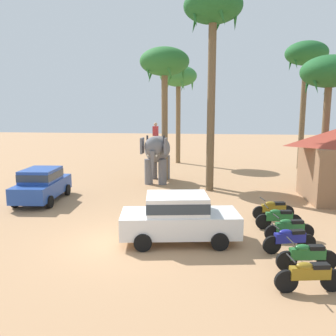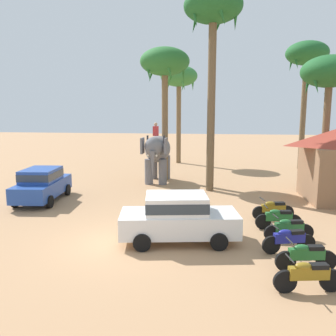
{
  "view_description": "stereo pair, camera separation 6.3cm",
  "coord_description": "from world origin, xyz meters",
  "px_view_note": "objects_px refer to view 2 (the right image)",
  "views": [
    {
      "loc": [
        2.8,
        -11.22,
        4.55
      ],
      "look_at": [
        0.46,
        6.61,
        1.6
      ],
      "focal_mm": 36.89,
      "sensor_mm": 36.0,
      "label": 1
    },
    {
      "loc": [
        2.87,
        -11.21,
        4.55
      ],
      "look_at": [
        0.46,
        6.61,
        1.6
      ],
      "focal_mm": 36.89,
      "sensor_mm": 36.0,
      "label": 2
    }
  ],
  "objects_px": {
    "motorcycle_fourth_in_row": "(289,228)",
    "palm_tree_near_hut": "(213,15)",
    "palm_tree_leaning_seaward": "(330,75)",
    "motorcycle_end_of_row": "(273,209)",
    "car_parked_far_side": "(42,183)",
    "elephant_with_mahout": "(157,152)",
    "motorcycle_far_in_row": "(279,218)",
    "motorcycle_mid_row": "(289,239)",
    "palm_tree_far_back": "(307,58)",
    "palm_tree_behind_elephant": "(179,79)",
    "motorcycle_nearest_camera": "(308,275)",
    "motorcycle_second_in_row": "(306,256)",
    "palm_tree_left_of_road": "(165,66)",
    "car_sedan_foreground": "(178,216)"
  },
  "relations": [
    {
      "from": "motorcycle_fourth_in_row",
      "to": "palm_tree_near_hut",
      "type": "relative_size",
      "value": 0.16
    },
    {
      "from": "palm_tree_near_hut",
      "to": "palm_tree_leaning_seaward",
      "type": "distance_m",
      "value": 7.37
    },
    {
      "from": "motorcycle_end_of_row",
      "to": "car_parked_far_side",
      "type": "bearing_deg",
      "value": 171.89
    },
    {
      "from": "elephant_with_mahout",
      "to": "motorcycle_far_in_row",
      "type": "distance_m",
      "value": 10.54
    },
    {
      "from": "motorcycle_mid_row",
      "to": "palm_tree_far_back",
      "type": "xyz_separation_m",
      "value": [
        4.4,
        17.49,
        8.12
      ]
    },
    {
      "from": "motorcycle_end_of_row",
      "to": "palm_tree_behind_elephant",
      "type": "relative_size",
      "value": 0.21
    },
    {
      "from": "motorcycle_nearest_camera",
      "to": "motorcycle_second_in_row",
      "type": "distance_m",
      "value": 1.26
    },
    {
      "from": "motorcycle_end_of_row",
      "to": "palm_tree_behind_elephant",
      "type": "xyz_separation_m",
      "value": [
        -5.7,
        15.83,
        6.85
      ]
    },
    {
      "from": "palm_tree_near_hut",
      "to": "elephant_with_mahout",
      "type": "bearing_deg",
      "value": 150.05
    },
    {
      "from": "palm_tree_near_hut",
      "to": "palm_tree_left_of_road",
      "type": "relative_size",
      "value": 1.28
    },
    {
      "from": "palm_tree_behind_elephant",
      "to": "motorcycle_mid_row",
      "type": "bearing_deg",
      "value": -73.81
    },
    {
      "from": "car_parked_far_side",
      "to": "palm_tree_behind_elephant",
      "type": "height_order",
      "value": "palm_tree_behind_elephant"
    },
    {
      "from": "motorcycle_nearest_camera",
      "to": "palm_tree_near_hut",
      "type": "bearing_deg",
      "value": 103.31
    },
    {
      "from": "palm_tree_left_of_road",
      "to": "palm_tree_leaning_seaward",
      "type": "height_order",
      "value": "palm_tree_left_of_road"
    },
    {
      "from": "motorcycle_second_in_row",
      "to": "palm_tree_leaning_seaward",
      "type": "height_order",
      "value": "palm_tree_leaning_seaward"
    },
    {
      "from": "motorcycle_far_in_row",
      "to": "palm_tree_left_of_road",
      "type": "distance_m",
      "value": 13.06
    },
    {
      "from": "motorcycle_far_in_row",
      "to": "elephant_with_mahout",
      "type": "bearing_deg",
      "value": 126.29
    },
    {
      "from": "palm_tree_left_of_road",
      "to": "motorcycle_end_of_row",
      "type": "bearing_deg",
      "value": -54.43
    },
    {
      "from": "car_sedan_foreground",
      "to": "car_parked_far_side",
      "type": "xyz_separation_m",
      "value": [
        -7.48,
        4.62,
        0.0
      ]
    },
    {
      "from": "palm_tree_far_back",
      "to": "motorcycle_far_in_row",
      "type": "bearing_deg",
      "value": -105.89
    },
    {
      "from": "motorcycle_end_of_row",
      "to": "palm_tree_leaning_seaward",
      "type": "xyz_separation_m",
      "value": [
        3.82,
        6.41,
        6.11
      ]
    },
    {
      "from": "motorcycle_end_of_row",
      "to": "palm_tree_behind_elephant",
      "type": "distance_m",
      "value": 18.17
    },
    {
      "from": "motorcycle_far_in_row",
      "to": "palm_tree_far_back",
      "type": "xyz_separation_m",
      "value": [
        4.32,
        15.18,
        8.12
      ]
    },
    {
      "from": "car_sedan_foreground",
      "to": "motorcycle_nearest_camera",
      "type": "distance_m",
      "value": 4.76
    },
    {
      "from": "car_parked_far_side",
      "to": "motorcycle_end_of_row",
      "type": "distance_m",
      "value": 11.34
    },
    {
      "from": "motorcycle_far_in_row",
      "to": "palm_tree_behind_elephant",
      "type": "bearing_deg",
      "value": 108.47
    },
    {
      "from": "car_parked_far_side",
      "to": "motorcycle_end_of_row",
      "type": "height_order",
      "value": "car_parked_far_side"
    },
    {
      "from": "palm_tree_left_of_road",
      "to": "motorcycle_far_in_row",
      "type": "bearing_deg",
      "value": -58.18
    },
    {
      "from": "palm_tree_behind_elephant",
      "to": "palm_tree_left_of_road",
      "type": "relative_size",
      "value": 0.98
    },
    {
      "from": "palm_tree_left_of_road",
      "to": "motorcycle_fourth_in_row",
      "type": "bearing_deg",
      "value": -60.6
    },
    {
      "from": "motorcycle_mid_row",
      "to": "palm_tree_near_hut",
      "type": "relative_size",
      "value": 0.16
    },
    {
      "from": "car_parked_far_side",
      "to": "motorcycle_far_in_row",
      "type": "distance_m",
      "value": 11.58
    },
    {
      "from": "car_parked_far_side",
      "to": "elephant_with_mahout",
      "type": "height_order",
      "value": "elephant_with_mahout"
    },
    {
      "from": "motorcycle_nearest_camera",
      "to": "motorcycle_far_in_row",
      "type": "bearing_deg",
      "value": 88.79
    },
    {
      "from": "motorcycle_fourth_in_row",
      "to": "motorcycle_end_of_row",
      "type": "distance_m",
      "value": 2.46
    },
    {
      "from": "motorcycle_mid_row",
      "to": "palm_tree_far_back",
      "type": "height_order",
      "value": "palm_tree_far_back"
    },
    {
      "from": "motorcycle_second_in_row",
      "to": "car_parked_far_side",
      "type": "bearing_deg",
      "value": 150.6
    },
    {
      "from": "elephant_with_mahout",
      "to": "motorcycle_nearest_camera",
      "type": "relative_size",
      "value": 2.17
    },
    {
      "from": "car_parked_far_side",
      "to": "palm_tree_left_of_road",
      "type": "relative_size",
      "value": 0.49
    },
    {
      "from": "elephant_with_mahout",
      "to": "palm_tree_near_hut",
      "type": "bearing_deg",
      "value": -29.95
    },
    {
      "from": "motorcycle_nearest_camera",
      "to": "motorcycle_second_in_row",
      "type": "relative_size",
      "value": 1.0
    },
    {
      "from": "palm_tree_near_hut",
      "to": "palm_tree_leaning_seaward",
      "type": "bearing_deg",
      "value": 10.43
    },
    {
      "from": "motorcycle_end_of_row",
      "to": "motorcycle_mid_row",
      "type": "bearing_deg",
      "value": -91.18
    },
    {
      "from": "motorcycle_fourth_in_row",
      "to": "motorcycle_end_of_row",
      "type": "relative_size",
      "value": 1.0
    },
    {
      "from": "car_sedan_foreground",
      "to": "motorcycle_second_in_row",
      "type": "relative_size",
      "value": 2.41
    },
    {
      "from": "elephant_with_mahout",
      "to": "palm_tree_behind_elephant",
      "type": "height_order",
      "value": "palm_tree_behind_elephant"
    },
    {
      "from": "car_sedan_foreground",
      "to": "motorcycle_second_in_row",
      "type": "distance_m",
      "value": 4.31
    },
    {
      "from": "motorcycle_far_in_row",
      "to": "palm_tree_behind_elephant",
      "type": "xyz_separation_m",
      "value": [
        -5.7,
        17.07,
        6.85
      ]
    },
    {
      "from": "motorcycle_fourth_in_row",
      "to": "palm_tree_near_hut",
      "type": "height_order",
      "value": "palm_tree_near_hut"
    },
    {
      "from": "elephant_with_mahout",
      "to": "motorcycle_fourth_in_row",
      "type": "xyz_separation_m",
      "value": [
        6.32,
        -9.62,
        -1.53
      ]
    }
  ]
}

